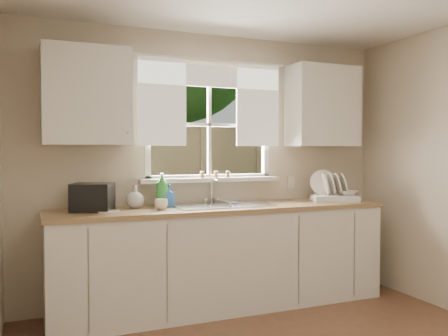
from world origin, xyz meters
name	(u,v)px	position (x,y,z in m)	size (l,w,h in m)	color
room_walls	(343,180)	(0.00, -0.07, 1.24)	(3.62, 4.02, 2.50)	beige
window	(210,142)	(0.00, 2.00, 1.49)	(1.38, 0.16, 1.06)	white
curtains	(212,94)	(0.00, 1.95, 1.93)	(1.50, 0.03, 0.81)	white
base_cabinets	(223,259)	(0.00, 1.68, 0.43)	(3.00, 0.62, 0.87)	silver
countertop	(223,208)	(0.00, 1.68, 0.89)	(3.04, 0.65, 0.04)	olive
upper_cabinet_left	(86,96)	(-1.15, 1.82, 1.85)	(0.70, 0.33, 0.80)	silver
upper_cabinet_right	(323,106)	(1.15, 1.82, 1.85)	(0.70, 0.33, 0.80)	silver
wall_outlet	(291,182)	(0.88, 1.99, 1.08)	(0.08, 0.01, 0.12)	beige
sill_jars	(216,174)	(0.03, 1.94, 1.18)	(0.30, 0.04, 0.06)	brown
backyard	(132,59)	(0.58, 8.42, 3.46)	(20.00, 10.00, 6.13)	#335421
sink	(221,214)	(0.00, 1.71, 0.84)	(0.88, 0.52, 0.40)	#B7B7BC
dish_rack	(333,193)	(1.17, 1.67, 0.98)	(0.51, 0.46, 0.30)	silver
bowl	(347,193)	(1.29, 1.62, 0.99)	(0.19, 0.19, 0.05)	white
soap_bottle_a	(162,190)	(-0.52, 1.82, 1.06)	(0.11, 0.12, 0.30)	green
soap_bottle_b	(169,195)	(-0.46, 1.82, 1.01)	(0.09, 0.09, 0.20)	#3269BD
soap_bottle_c	(135,197)	(-0.75, 1.83, 1.01)	(0.15, 0.15, 0.19)	beige
saucer	(107,211)	(-1.02, 1.65, 0.92)	(0.19, 0.19, 0.01)	beige
cup	(161,204)	(-0.58, 1.63, 0.95)	(0.11, 0.11, 0.09)	white
black_appliance	(93,197)	(-1.12, 1.74, 1.02)	(0.31, 0.27, 0.23)	black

